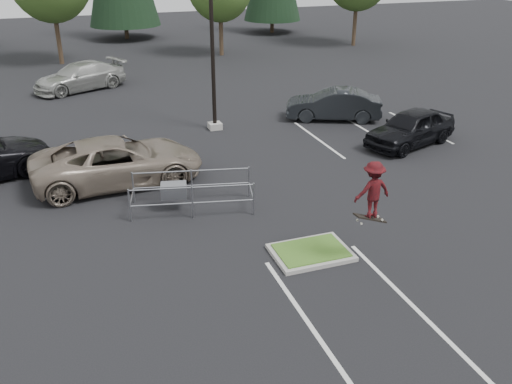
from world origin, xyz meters
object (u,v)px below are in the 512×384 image
object	(u,v)px
light_pole	(212,31)
cart_corral	(178,190)
car_l_tan	(118,161)
skateboarder	(373,190)
car_r_black	(411,128)
car_r_charc	(333,104)
car_far_silver	(81,76)

from	to	relation	value
light_pole	cart_corral	bearing A→B (deg)	-113.54
car_l_tan	light_pole	bearing A→B (deg)	-48.16
skateboarder	car_l_tan	world-z (taller)	skateboarder
car_l_tan	car_r_black	bearing A→B (deg)	-92.90
car_r_charc	car_r_black	world-z (taller)	car_r_black
car_r_charc	car_r_black	size ratio (longest dim) A/B	1.01
car_r_black	car_far_silver	bearing A→B (deg)	-158.15
car_far_silver	skateboarder	bearing A→B (deg)	-9.70
car_r_charc	car_r_black	xyz separation A→B (m)	(1.50, -4.50, 0.02)
cart_corral	car_r_charc	world-z (taller)	car_r_charc
light_pole	skateboarder	world-z (taller)	light_pole
cart_corral	skateboarder	world-z (taller)	skateboarder
skateboarder	car_l_tan	xyz separation A→B (m)	(-5.75, 8.00, -1.42)
light_pole	car_far_silver	bearing A→B (deg)	118.81
car_l_tan	car_far_silver	xyz separation A→B (m)	(-0.45, 15.00, -0.05)
car_r_black	car_l_tan	bearing A→B (deg)	-109.06
car_r_black	skateboarder	bearing A→B (deg)	-59.43
car_r_black	car_far_silver	world-z (taller)	car_far_silver
light_pole	car_r_charc	world-z (taller)	light_pole
car_r_charc	skateboarder	bearing A→B (deg)	0.96
skateboarder	car_l_tan	bearing A→B (deg)	-56.12
car_l_tan	car_r_black	world-z (taller)	car_l_tan
cart_corral	car_r_black	bearing A→B (deg)	27.40
light_pole	car_r_charc	bearing A→B (deg)	-4.76
skateboarder	car_r_black	size ratio (longest dim) A/B	0.39
car_r_charc	car_far_silver	size ratio (longest dim) A/B	0.84
light_pole	car_r_charc	distance (m)	7.11
car_far_silver	car_r_black	bearing A→B (deg)	16.13
cart_corral	car_r_black	distance (m)	11.32
cart_corral	car_r_black	size ratio (longest dim) A/B	0.92
light_pole	car_far_silver	xyz separation A→B (m)	(-5.50, 10.00, -3.75)
cart_corral	car_l_tan	bearing A→B (deg)	131.49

